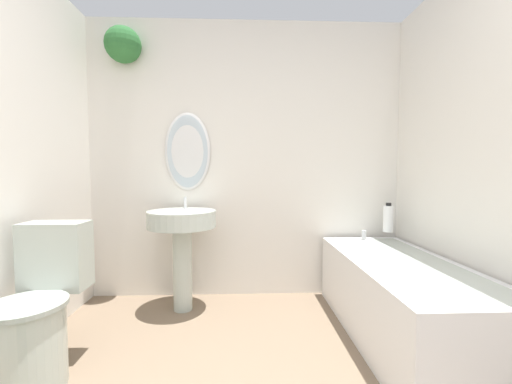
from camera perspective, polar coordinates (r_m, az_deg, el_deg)
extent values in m
cube|color=silver|center=(2.80, -1.75, 5.79)|extent=(2.83, 0.06, 2.40)
ellipsoid|color=silver|center=(2.80, -12.33, 7.20)|extent=(0.39, 0.02, 0.66)
ellipsoid|color=silver|center=(2.79, -12.35, 7.21)|extent=(0.35, 0.01, 0.62)
cylinder|color=#47474C|center=(3.07, -23.06, 24.58)|extent=(0.13, 0.13, 0.07)
sphere|color=#2D6B33|center=(3.04, -23.03, 23.44)|extent=(0.29, 0.29, 0.29)
cylinder|color=#B2BCB2|center=(2.09, -36.12, -22.02)|extent=(0.34, 0.34, 0.42)
cylinder|color=#97A097|center=(2.01, -36.35, -16.29)|extent=(0.37, 0.37, 0.02)
cube|color=#B2BCB2|center=(2.17, -32.56, -9.70)|extent=(0.34, 0.18, 0.39)
cylinder|color=#B2BCB2|center=(2.62, -13.21, -13.39)|extent=(0.15, 0.15, 0.66)
cylinder|color=#B2BCB2|center=(2.53, -13.33, -4.78)|extent=(0.53, 0.53, 0.13)
cylinder|color=silver|center=(2.66, -12.76, -1.90)|extent=(0.02, 0.02, 0.10)
cube|color=silver|center=(2.36, 24.92, -17.35)|extent=(0.66, 1.51, 0.52)
cube|color=#B2BCB2|center=(2.29, 25.07, -11.75)|extent=(0.56, 1.41, 0.04)
cylinder|color=silver|center=(2.86, 19.03, -7.42)|extent=(0.04, 0.04, 0.08)
cylinder|color=white|center=(2.85, 22.91, -4.51)|extent=(0.08, 0.08, 0.22)
cylinder|color=black|center=(2.83, 22.97, -2.08)|extent=(0.04, 0.04, 0.02)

